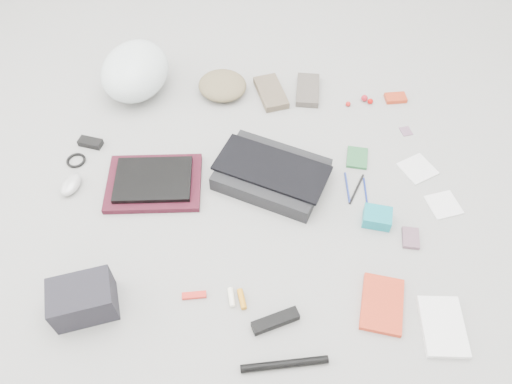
{
  "coord_description": "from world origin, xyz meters",
  "views": [
    {
      "loc": [
        0.03,
        -1.14,
        1.56
      ],
      "look_at": [
        0.0,
        0.0,
        0.05
      ],
      "focal_mm": 35.0,
      "sensor_mm": 36.0,
      "label": 1
    }
  ],
  "objects_px": {
    "laptop": "(153,179)",
    "book_red": "(382,304)",
    "messenger_bag": "(272,174)",
    "camera_bag": "(83,300)",
    "bike_helmet": "(135,71)",
    "accordion_wallet": "(377,217)"
  },
  "relations": [
    {
      "from": "bike_helmet",
      "to": "camera_bag",
      "type": "height_order",
      "value": "bike_helmet"
    },
    {
      "from": "laptop",
      "to": "camera_bag",
      "type": "bearing_deg",
      "value": -108.63
    },
    {
      "from": "messenger_bag",
      "to": "bike_helmet",
      "type": "distance_m",
      "value": 0.81
    },
    {
      "from": "messenger_bag",
      "to": "laptop",
      "type": "distance_m",
      "value": 0.46
    },
    {
      "from": "bike_helmet",
      "to": "camera_bag",
      "type": "relative_size",
      "value": 1.8
    },
    {
      "from": "messenger_bag",
      "to": "bike_helmet",
      "type": "bearing_deg",
      "value": 162.23
    },
    {
      "from": "camera_bag",
      "to": "messenger_bag",
      "type": "bearing_deg",
      "value": 26.12
    },
    {
      "from": "camera_bag",
      "to": "accordion_wallet",
      "type": "xyz_separation_m",
      "value": [
        1.0,
        0.37,
        -0.04
      ]
    },
    {
      "from": "messenger_bag",
      "to": "laptop",
      "type": "relative_size",
      "value": 1.37
    },
    {
      "from": "accordion_wallet",
      "to": "book_red",
      "type": "bearing_deg",
      "value": -83.13
    },
    {
      "from": "laptop",
      "to": "bike_helmet",
      "type": "xyz_separation_m",
      "value": [
        -0.15,
        0.56,
        0.07
      ]
    },
    {
      "from": "laptop",
      "to": "book_red",
      "type": "relative_size",
      "value": 1.46
    },
    {
      "from": "messenger_bag",
      "to": "camera_bag",
      "type": "height_order",
      "value": "camera_bag"
    },
    {
      "from": "messenger_bag",
      "to": "accordion_wallet",
      "type": "relative_size",
      "value": 3.93
    },
    {
      "from": "messenger_bag",
      "to": "laptop",
      "type": "height_order",
      "value": "messenger_bag"
    },
    {
      "from": "laptop",
      "to": "bike_helmet",
      "type": "height_order",
      "value": "bike_helmet"
    },
    {
      "from": "camera_bag",
      "to": "accordion_wallet",
      "type": "distance_m",
      "value": 1.07
    },
    {
      "from": "bike_helmet",
      "to": "book_red",
      "type": "distance_m",
      "value": 1.44
    },
    {
      "from": "camera_bag",
      "to": "book_red",
      "type": "height_order",
      "value": "camera_bag"
    },
    {
      "from": "book_red",
      "to": "bike_helmet",
      "type": "bearing_deg",
      "value": 144.33
    },
    {
      "from": "camera_bag",
      "to": "bike_helmet",
      "type": "bearing_deg",
      "value": 73.79
    },
    {
      "from": "book_red",
      "to": "laptop",
      "type": "bearing_deg",
      "value": 160.6
    }
  ]
}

